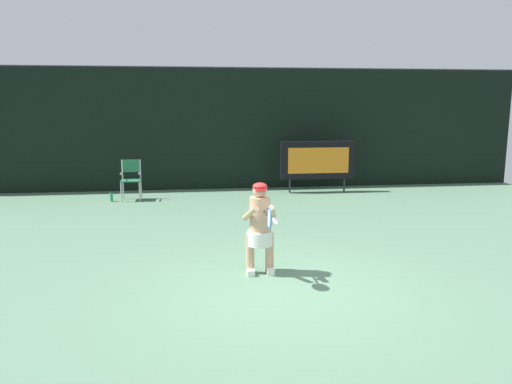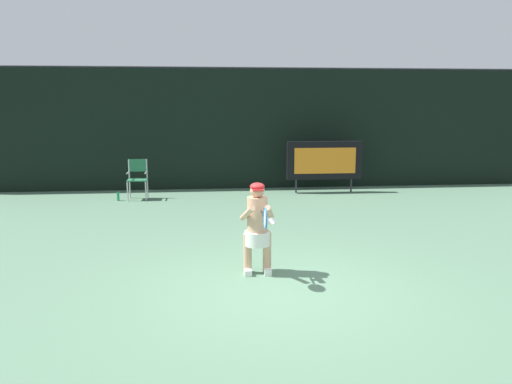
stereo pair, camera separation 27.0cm
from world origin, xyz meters
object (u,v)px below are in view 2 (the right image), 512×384
umpire_chair (138,177)px  tennis_racket (265,218)px  tennis_player (257,225)px  water_bottle (118,196)px  scoreboard (324,160)px

umpire_chair → tennis_racket: tennis_racket is taller
umpire_chair → tennis_player: (2.65, -6.28, 0.13)m
water_bottle → tennis_racket: bearing=-64.2°
tennis_racket → scoreboard: bearing=68.2°
umpire_chair → tennis_player: bearing=-67.1°
scoreboard → water_bottle: 5.90m
scoreboard → tennis_player: 7.27m
scoreboard → tennis_player: scoreboard is taller
umpire_chair → tennis_player: 6.82m
water_bottle → tennis_player: size_ratio=0.19×
water_bottle → umpire_chair: bearing=22.4°
scoreboard → water_bottle: bearing=-173.1°
scoreboard → tennis_player: (-2.65, -6.77, -0.19)m
tennis_racket → tennis_player: bearing=92.8°
water_bottle → tennis_player: (3.15, -6.07, 0.63)m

